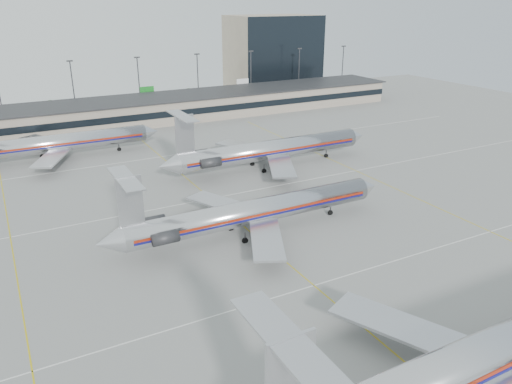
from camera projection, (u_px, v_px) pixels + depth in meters
ground at (371, 334)px, 49.02m from camera, size 260.00×260.00×0.00m
apron_markings at (314, 285)px, 57.23m from camera, size 160.00×0.15×0.02m
terminal at (121, 112)px, 128.35m from camera, size 162.00×17.00×6.25m
light_mast_row at (107, 83)px, 137.89m from camera, size 163.60×0.40×15.28m
distant_building at (273, 52)px, 176.75m from camera, size 30.00×20.00×25.00m
jet_foreground at (474, 359)px, 40.30m from camera, size 47.21×27.80×12.36m
jet_second_row at (250, 212)px, 68.61m from camera, size 43.10×25.38×11.28m
jet_third_row at (267, 150)px, 95.50m from camera, size 44.64×27.46×12.21m
jet_back_row at (51, 144)px, 100.19m from camera, size 42.66×26.24×11.66m
ramp_worker_near at (459, 367)px, 43.51m from camera, size 0.70×0.59×1.63m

